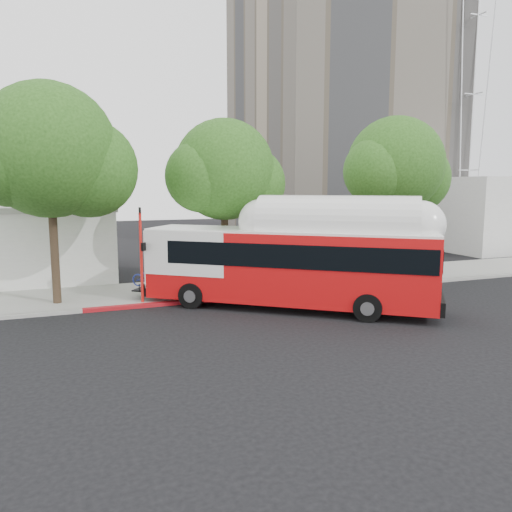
{
  "coord_description": "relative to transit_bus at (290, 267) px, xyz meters",
  "views": [
    {
      "loc": [
        -8.42,
        -18.0,
        5.35
      ],
      "look_at": [
        -0.45,
        3.0,
        2.16
      ],
      "focal_mm": 35.0,
      "sensor_mm": 36.0,
      "label": 1
    }
  ],
  "objects": [
    {
      "name": "street_tree_left",
      "position": [
        -9.07,
        4.14,
        4.75
      ],
      "size": [
        6.67,
        5.8,
        9.74
      ],
      "color": "#2D2116",
      "rests_on": "ground"
    },
    {
      "name": "curb_strip",
      "position": [
        -0.54,
        2.48,
        -1.78
      ],
      "size": [
        60.0,
        0.3,
        0.15
      ],
      "primitive_type": "cube",
      "color": "gray",
      "rests_on": "ground"
    },
    {
      "name": "signal_pole",
      "position": [
        -5.96,
        2.86,
        0.41
      ],
      "size": [
        0.12,
        0.42,
        4.4
      ],
      "color": "red",
      "rests_on": "ground"
    },
    {
      "name": "transit_bus",
      "position": [
        0.0,
        0.0,
        0.0
      ],
      "size": [
        12.01,
        9.99,
        3.96
      ],
      "rotation": [
        0.0,
        0.0,
        -0.66
      ],
      "color": "red",
      "rests_on": "ground"
    },
    {
      "name": "red_curb_segment",
      "position": [
        -3.54,
        2.48,
        -1.77
      ],
      "size": [
        10.0,
        0.32,
        0.16
      ],
      "primitive_type": "cube",
      "color": "#A01118",
      "rests_on": "ground"
    },
    {
      "name": "street_tree_right",
      "position": [
        8.9,
        4.44,
        4.4
      ],
      "size": [
        6.21,
        5.4,
        9.18
      ],
      "color": "#2D2116",
      "rests_on": "ground"
    },
    {
      "name": "street_tree_mid",
      "position": [
        -1.13,
        4.64,
        4.06
      ],
      "size": [
        5.75,
        5.0,
        8.62
      ],
      "color": "#2D2116",
      "rests_on": "ground"
    },
    {
      "name": "sidewalk",
      "position": [
        -0.54,
        5.08,
        -1.78
      ],
      "size": [
        60.0,
        5.0,
        0.15
      ],
      "primitive_type": "cube",
      "color": "gray",
      "rests_on": "ground"
    },
    {
      "name": "comms_tower",
      "position": [
        25.46,
        16.58,
        18.15
      ],
      "size": [
        2.8,
        2.8,
        40.0
      ],
      "primitive_type": null,
      "color": "silver",
      "rests_on": "ground"
    },
    {
      "name": "apartment_tower",
      "position": [
        17.46,
        26.58,
        15.77
      ],
      "size": [
        18.0,
        18.0,
        37.0
      ],
      "color": "gray",
      "rests_on": "ground"
    },
    {
      "name": "ground",
      "position": [
        -0.54,
        -1.42,
        -1.85
      ],
      "size": [
        120.0,
        120.0,
        0.0
      ],
      "primitive_type": "plane",
      "color": "black",
      "rests_on": "ground"
    }
  ]
}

